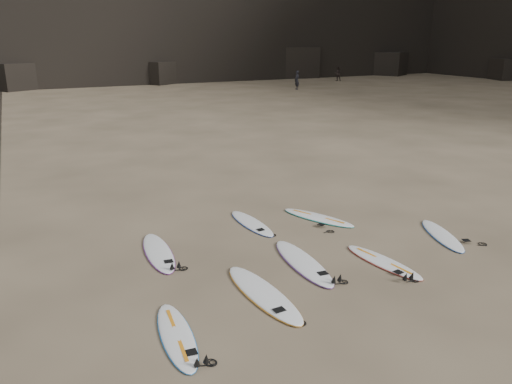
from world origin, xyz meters
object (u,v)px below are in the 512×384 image
(surfboard_0, at_px, (177,335))
(surfboard_4, at_px, (442,235))
(surfboard_1, at_px, (263,293))
(surfboard_2, at_px, (303,262))
(surfboard_7, at_px, (318,217))
(surfboard_6, at_px, (252,223))
(person_b, at_px, (338,74))
(person_a, at_px, (297,80))
(surfboard_5, at_px, (158,252))
(surfboard_3, at_px, (383,262))

(surfboard_0, relative_size, surfboard_4, 1.00)
(surfboard_1, bearing_deg, surfboard_0, -165.46)
(surfboard_2, bearing_deg, surfboard_7, 55.34)
(surfboard_1, bearing_deg, surfboard_4, 3.85)
(surfboard_6, height_order, person_b, person_b)
(surfboard_7, height_order, person_b, person_b)
(surfboard_6, distance_m, person_a, 35.80)
(person_a, height_order, person_b, person_a)
(surfboard_7, bearing_deg, person_a, 35.85)
(surfboard_1, distance_m, surfboard_7, 4.67)
(surfboard_4, bearing_deg, surfboard_1, -151.49)
(surfboard_0, height_order, surfboard_6, same)
(surfboard_0, xyz_separation_m, person_a, (22.60, 34.57, 0.83))
(person_b, bearing_deg, surfboard_4, 79.65)
(person_a, bearing_deg, surfboard_0, -30.75)
(surfboard_2, relative_size, surfboard_7, 1.15)
(surfboard_1, bearing_deg, surfboard_5, 111.86)
(surfboard_3, height_order, surfboard_4, same)
(surfboard_1, relative_size, surfboard_7, 1.19)
(surfboard_3, xyz_separation_m, person_a, (17.45, 33.80, 0.83))
(surfboard_5, relative_size, surfboard_7, 1.06)
(surfboard_6, bearing_deg, surfboard_4, -38.41)
(surfboard_6, bearing_deg, surfboard_0, -131.61)
(surfboard_7, bearing_deg, surfboard_2, -154.08)
(surfboard_7, bearing_deg, surfboard_4, -73.73)
(surfboard_6, relative_size, person_b, 1.39)
(surfboard_7, xyz_separation_m, person_a, (17.22, 30.69, 0.83))
(surfboard_3, xyz_separation_m, surfboard_5, (-4.51, 2.76, 0.00))
(surfboard_6, bearing_deg, person_a, 55.05)
(surfboard_4, relative_size, surfboard_5, 0.91)
(surfboard_1, height_order, surfboard_5, surfboard_1)
(surfboard_5, distance_m, surfboard_6, 2.94)
(surfboard_1, height_order, surfboard_7, surfboard_1)
(surfboard_5, bearing_deg, surfboard_1, -60.27)
(surfboard_2, height_order, person_a, person_a)
(surfboard_5, xyz_separation_m, person_a, (21.96, 31.03, 0.83))
(surfboard_0, distance_m, surfboard_2, 3.79)
(surfboard_7, bearing_deg, surfboard_6, 142.39)
(surfboard_1, bearing_deg, surfboard_6, 64.56)
(surfboard_2, relative_size, surfboard_6, 1.19)
(surfboard_0, height_order, surfboard_5, surfboard_5)
(surfboard_4, xyz_separation_m, person_a, (15.03, 33.20, 0.83))
(surfboard_3, height_order, person_b, person_b)
(surfboard_3, relative_size, surfboard_7, 0.96)
(surfboard_1, xyz_separation_m, surfboard_3, (3.14, 0.12, -0.01))
(surfboard_5, xyz_separation_m, surfboard_6, (2.84, 0.77, -0.00))
(surfboard_5, bearing_deg, surfboard_0, -95.85)
(surfboard_2, distance_m, surfboard_7, 3.01)
(surfboard_5, height_order, surfboard_6, surfboard_5)
(surfboard_1, xyz_separation_m, person_b, (29.43, 39.90, 0.75))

